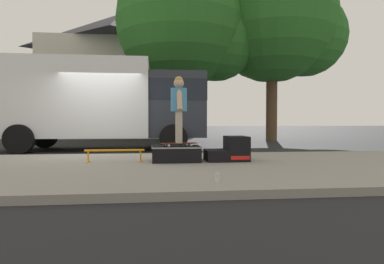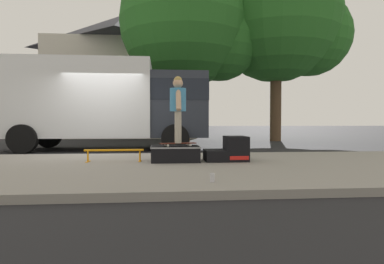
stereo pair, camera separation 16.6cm
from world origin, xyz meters
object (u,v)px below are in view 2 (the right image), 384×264
Objects in this scene: kicker_ramp at (229,151)px; street_tree_main at (284,23)px; box_truck at (107,101)px; skater_kid at (178,104)px; soda_can at (212,178)px; skate_box at (175,153)px; skateboard at (178,143)px; grind_rail at (114,152)px; street_tree_neighbour at (192,27)px.

street_tree_main reaches higher than kicker_ramp.
kicker_ramp is 0.13× the size of box_truck.
skater_kid reaches higher than kicker_ramp.
box_truck is at bearing 110.20° from soda_can.
street_tree_main is (4.69, 9.23, 5.68)m from kicker_ramp.
kicker_ramp is at bearing 1.02° from skater_kid.
box_truck reaches higher than soda_can.
skate_box is 8.26× the size of soda_can.
soda_can is at bearing -81.65° from skateboard.
box_truck is (-2.19, 4.60, 1.40)m from skate_box.
skateboard is at bearing -18.43° from skate_box.
box_truck is at bearing 115.94° from skater_kid.
street_tree_main is (7.19, 9.15, 5.70)m from grind_rail.
kicker_ramp is 7.27× the size of soda_can.
skate_box is at bearing -64.57° from box_truck.
kicker_ramp is at bearing -0.02° from skate_box.
street_tree_neighbour is at bearing 90.19° from kicker_ramp.
skater_kid is at bearing -64.06° from box_truck.
grind_rail is 1.57× the size of skateboard.
soda_can is (0.36, -2.48, -1.18)m from skater_kid.
skate_box is at bearing 179.98° from kicker_ramp.
skateboard is at bearing -178.98° from kicker_ramp.
skate_box is 1.29× the size of skateboard.
skater_kid is (-1.13, -0.02, 1.02)m from kicker_ramp.
skater_kid is at bearing -4.22° from grind_rail.
soda_can is at bearing -56.07° from grind_rail.
box_truck is (-2.25, 4.62, 1.19)m from skateboard.
skateboard is 0.56× the size of skater_kid.
street_tree_main reaches higher than skate_box.
kicker_ramp is 5.87m from box_truck.
soda_can is 7.72m from box_truck.
skate_box is at bearing 161.57° from skater_kid.
grind_rail is 10.46m from street_tree_neighbour.
street_tree_neighbour reaches higher than soda_can.
box_truck is 0.78× the size of street_tree_neighbour.
street_tree_main is at bearing 63.05° from kicker_ramp.
street_tree_main is at bearing 65.04° from soda_can.
kicker_ramp is at bearing -116.95° from street_tree_main.
grind_rail is at bearing -128.18° from street_tree_main.
skater_kid is 0.21× the size of box_truck.
kicker_ramp is at bearing -89.81° from street_tree_neighbour.
skater_kid is 11.88m from street_tree_main.
grind_rail is at bearing 175.78° from skater_kid.
skater_kid is 0.15× the size of street_tree_main.
street_tree_main reaches higher than skateboard.
skateboard is at bearing -122.19° from street_tree_main.
kicker_ramp is at bearing 1.02° from skateboard.
kicker_ramp is (1.19, -0.00, 0.04)m from skate_box.
grind_rail is 0.18× the size of box_truck.
skate_box is 10.30m from street_tree_neighbour.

